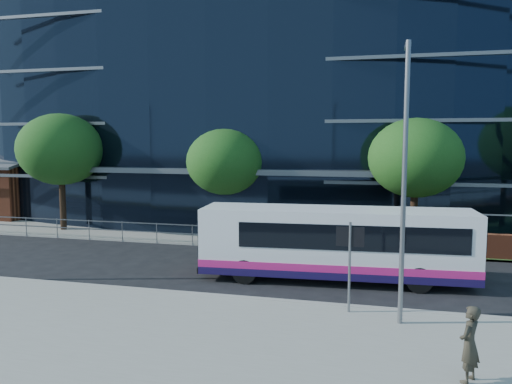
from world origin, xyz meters
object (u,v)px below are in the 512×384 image
(city_bus, at_px, (338,243))
(tree_far_c, at_px, (416,158))
(streetlight_east, at_px, (404,175))
(street_sign, at_px, (350,248))
(tree_far_a, at_px, (61,150))
(pedestrian_b, at_px, (469,344))
(tree_far_b, at_px, (225,162))

(city_bus, bearing_deg, tree_far_c, 60.84)
(streetlight_east, bearing_deg, street_sign, 158.64)
(street_sign, relative_size, tree_far_c, 0.43)
(tree_far_a, bearing_deg, pedestrian_b, -35.48)
(tree_far_b, relative_size, city_bus, 0.58)
(tree_far_b, xyz_separation_m, streetlight_east, (9.00, -11.67, 0.23))
(city_bus, bearing_deg, streetlight_east, -67.78)
(streetlight_east, height_order, city_bus, streetlight_east)
(tree_far_a, height_order, city_bus, tree_far_a)
(streetlight_east, height_order, pedestrian_b, streetlight_east)
(street_sign, xyz_separation_m, tree_far_c, (2.50, 10.59, 2.39))
(tree_far_b, bearing_deg, city_bus, -46.55)
(street_sign, relative_size, streetlight_east, 0.35)
(tree_far_b, relative_size, tree_far_c, 0.93)
(tree_far_a, height_order, tree_far_b, tree_far_a)
(tree_far_b, distance_m, tree_far_c, 10.02)
(street_sign, height_order, city_bus, street_sign)
(street_sign, height_order, tree_far_b, tree_far_b)
(tree_far_b, height_order, streetlight_east, streetlight_east)
(tree_far_c, bearing_deg, tree_far_b, 177.14)
(tree_far_c, relative_size, pedestrian_b, 3.81)
(tree_far_a, height_order, tree_far_c, tree_far_a)
(streetlight_east, distance_m, pedestrian_b, 4.96)
(city_bus, bearing_deg, tree_far_a, 154.51)
(tree_far_a, distance_m, city_bus, 18.42)
(street_sign, height_order, tree_far_a, tree_far_a)
(tree_far_c, distance_m, streetlight_east, 11.22)
(city_bus, bearing_deg, street_sign, -83.83)
(tree_far_b, xyz_separation_m, pedestrian_b, (10.33, -14.99, -3.20))
(tree_far_c, bearing_deg, streetlight_east, -95.11)
(tree_far_c, distance_m, pedestrian_b, 14.92)
(tree_far_c, bearing_deg, tree_far_a, 180.00)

